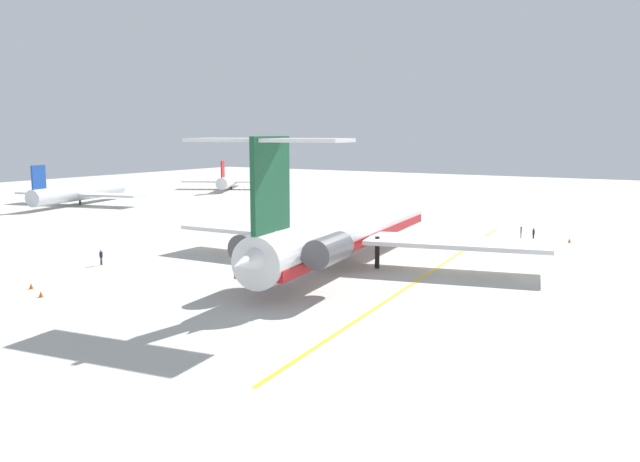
{
  "coord_description": "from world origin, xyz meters",
  "views": [
    {
      "loc": [
        -69.29,
        -27.03,
        14.58
      ],
      "look_at": [
        -5.02,
        11.79,
        3.36
      ],
      "focal_mm": 37.03,
      "sensor_mm": 36.0,
      "label": 1
    }
  ],
  "objects": [
    {
      "name": "main_jetliner",
      "position": [
        -6.38,
        7.62,
        3.9
      ],
      "size": [
        49.04,
        43.4,
        14.29
      ],
      "rotation": [
        0.0,
        0.0,
        0.12
      ],
      "color": "white",
      "rests_on": "ground"
    },
    {
      "name": "ground_crew_near_nose",
      "position": [
        -20.29,
        31.0,
        1.09
      ],
      "size": [
        0.44,
        0.28,
        1.73
      ],
      "rotation": [
        0.0,
        0.0,
        4.72
      ],
      "color": "black",
      "rests_on": "ground"
    },
    {
      "name": "airliner_far_right",
      "position": [
        66.51,
        82.08,
        2.29
      ],
      "size": [
        24.21,
        24.52,
        7.78
      ],
      "rotation": [
        0.0,
        0.0,
        0.49
      ],
      "color": "white",
      "rests_on": "ground"
    },
    {
      "name": "taxiway_centreline",
      "position": [
        -5.02,
        -1.79,
        0.0
      ],
      "size": [
        70.65,
        6.82,
        0.01
      ],
      "primitive_type": "cube",
      "rotation": [
        0.0,
        0.0,
        0.09
      ],
      "color": "gold",
      "rests_on": "ground"
    },
    {
      "name": "ground_crew_portside",
      "position": [
        22.35,
        -4.24,
        1.1
      ],
      "size": [
        0.41,
        0.28,
        1.73
      ],
      "rotation": [
        0.0,
        0.0,
        1.95
      ],
      "color": "black",
      "rests_on": "ground"
    },
    {
      "name": "airliner_mid_right",
      "position": [
        20.82,
        84.44,
        2.53
      ],
      "size": [
        28.51,
        28.45,
        8.59
      ],
      "rotation": [
        0.0,
        0.0,
        0.24
      ],
      "color": "silver",
      "rests_on": "ground"
    },
    {
      "name": "safety_cone_tail",
      "position": [
        -33.01,
        24.09,
        0.28
      ],
      "size": [
        0.4,
        0.4,
        0.55
      ],
      "primitive_type": "cone",
      "color": "#EA590F",
      "rests_on": "ground"
    },
    {
      "name": "safety_cone_wingtip",
      "position": [
        -31.47,
        27.64,
        0.28
      ],
      "size": [
        0.4,
        0.4,
        0.55
      ],
      "primitive_type": "cone",
      "color": "#EA590F",
      "rests_on": "ground"
    },
    {
      "name": "ground",
      "position": [
        0.0,
        0.0,
        0.0
      ],
      "size": [
        309.16,
        309.16,
        0.0
      ],
      "primitive_type": "plane",
      "color": "#B7B5AD"
    },
    {
      "name": "ground_crew_near_tail",
      "position": [
        21.4,
        -6.15,
        1.12
      ],
      "size": [
        0.41,
        0.28,
        1.77
      ],
      "rotation": [
        0.0,
        0.0,
        4.26
      ],
      "color": "black",
      "rests_on": "ground"
    },
    {
      "name": "safety_cone_nose",
      "position": [
        22.66,
        -10.6,
        0.28
      ],
      "size": [
        0.4,
        0.4,
        0.55
      ],
      "primitive_type": "cone",
      "color": "#EA590F",
      "rests_on": "ground"
    }
  ]
}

